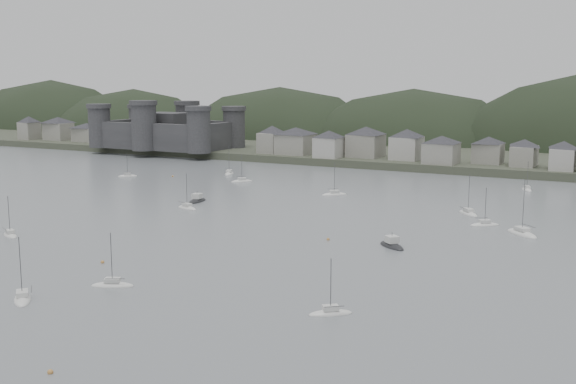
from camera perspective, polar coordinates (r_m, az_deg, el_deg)
The scene contains 9 objects.
ground at distance 116.10m, azimuth -17.95°, elevation -8.15°, with size 900.00×900.00×0.00m, color slate.
far_shore_land at distance 381.19m, azimuth 15.86°, elevation 3.98°, with size 900.00×250.00×3.00m, color #383D2D.
forested_ridge at distance 356.63m, azimuth 15.64°, elevation 1.58°, with size 851.55×103.94×102.57m.
castle at distance 326.17m, azimuth -9.97°, elevation 5.04°, with size 66.00×43.00×20.00m.
waterfront_town at distance 262.40m, azimuth 21.44°, elevation 3.06°, with size 451.48×28.46×12.92m.
moored_fleet at distance 156.42m, azimuth -4.66°, elevation -3.22°, with size 227.71×172.98×13.63m.
motor_launch_near at distance 143.64m, azimuth 8.54°, elevation -4.37°, with size 8.01×7.32×3.91m.
motor_launch_far at distance 196.05m, azimuth -7.48°, elevation -0.71°, with size 4.17×8.77×4.00m.
mooring_buoys at distance 158.78m, azimuth -7.04°, elevation -3.09°, with size 148.04×141.32×0.70m.
Camera 1 is at (80.98, -76.10, 33.65)m, focal length 43.20 mm.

